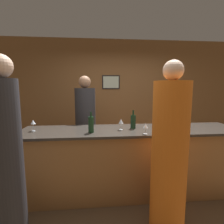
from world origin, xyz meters
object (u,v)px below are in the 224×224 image
wine_bottle_0 (155,119)px  wine_bottle_2 (91,124)px  wine_bottle_1 (133,121)px  bartender (86,128)px  guest_0 (169,155)px  guest_1 (8,157)px

wine_bottle_0 → wine_bottle_2: 1.11m
wine_bottle_0 → wine_bottle_1: bearing=-155.5°
wine_bottle_2 → bartender: bearing=98.0°
guest_0 → guest_1: guest_1 is taller
wine_bottle_0 → wine_bottle_2: wine_bottle_2 is taller
guest_0 → guest_1: size_ratio=0.99×
wine_bottle_1 → wine_bottle_2: (-0.63, -0.19, 0.01)m
wine_bottle_0 → guest_0: bearing=-100.1°
guest_0 → guest_1: 1.69m
guest_1 → wine_bottle_2: bearing=36.9°
bartender → wine_bottle_1: bartender is taller
guest_1 → guest_0: bearing=0.6°
wine_bottle_2 → guest_1: bearing=-143.1°
guest_1 → wine_bottle_2: guest_1 is taller
bartender → wine_bottle_2: bearing=98.0°
guest_1 → wine_bottle_1: (1.45, 0.81, 0.18)m
guest_1 → wine_bottle_0: bearing=28.1°
guest_0 → wine_bottle_0: (0.17, 0.98, 0.23)m
bartender → guest_0: (1.00, -1.51, 0.03)m
guest_1 → wine_bottle_2: (0.82, 0.62, 0.19)m
guest_1 → bartender: bearing=65.8°
bartender → guest_1: bearing=65.8°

